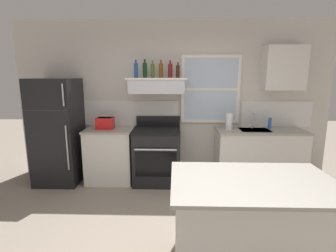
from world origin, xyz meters
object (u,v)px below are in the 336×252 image
(bottle_brown_stout, at_px, (178,71))
(paper_towel_roll, at_px, (229,121))
(toaster, at_px, (105,123))
(dish_soap_bottle, at_px, (270,123))
(bottle_dark_green_wine, at_px, (145,70))
(bottle_blue_liqueur, at_px, (136,70))
(refrigerator, at_px, (58,132))
(stove_range, at_px, (157,155))
(bottle_red_label_wine, at_px, (170,71))
(bottle_olive_oil_square, at_px, (153,71))
(kitchen_island, at_px, (251,229))
(bottle_amber_wine, at_px, (161,70))

(bottle_brown_stout, distance_m, paper_towel_roll, 1.17)
(toaster, height_order, dish_soap_bottle, toaster)
(toaster, height_order, bottle_dark_green_wine, bottle_dark_green_wine)
(toaster, height_order, bottle_blue_liqueur, bottle_blue_liqueur)
(refrigerator, relative_size, stove_range, 1.59)
(refrigerator, bearing_deg, bottle_red_label_wine, 5.53)
(stove_range, distance_m, bottle_olive_oil_square, 1.40)
(bottle_dark_green_wine, distance_m, bottle_olive_oil_square, 0.13)
(dish_soap_bottle, distance_m, kitchen_island, 2.43)
(kitchen_island, bearing_deg, stove_range, 115.32)
(bottle_dark_green_wine, height_order, bottle_red_label_wine, bottle_dark_green_wine)
(stove_range, xyz_separation_m, bottle_blue_liqueur, (-0.33, 0.06, 1.40))
(bottle_red_label_wine, relative_size, kitchen_island, 0.20)
(bottle_red_label_wine, distance_m, dish_soap_bottle, 1.88)
(toaster, height_order, bottle_olive_oil_square, bottle_olive_oil_square)
(bottle_amber_wine, xyz_separation_m, bottle_red_label_wine, (0.15, 0.04, -0.00))
(dish_soap_bottle, bearing_deg, kitchen_island, -112.67)
(bottle_red_label_wine, bearing_deg, dish_soap_bottle, -0.68)
(bottle_amber_wine, relative_size, bottle_brown_stout, 1.16)
(stove_range, height_order, bottle_brown_stout, bottle_brown_stout)
(bottle_red_label_wine, height_order, dish_soap_bottle, bottle_red_label_wine)
(stove_range, relative_size, dish_soap_bottle, 6.06)
(toaster, relative_size, bottle_brown_stout, 1.21)
(toaster, bearing_deg, bottle_olive_oil_square, 7.22)
(bottle_amber_wine, relative_size, kitchen_island, 0.20)
(bottle_blue_liqueur, height_order, bottle_amber_wine, same)
(bottle_dark_green_wine, bearing_deg, bottle_blue_liqueur, -144.35)
(bottle_red_label_wine, bearing_deg, bottle_amber_wine, -163.46)
(stove_range, bearing_deg, paper_towel_roll, 1.81)
(bottle_red_label_wine, distance_m, paper_towel_roll, 1.27)
(bottle_dark_green_wine, height_order, bottle_amber_wine, bottle_dark_green_wine)
(bottle_brown_stout, relative_size, dish_soap_bottle, 1.36)
(bottle_olive_oil_square, distance_m, bottle_amber_wine, 0.14)
(refrigerator, bearing_deg, bottle_blue_liqueur, 3.61)
(refrigerator, relative_size, bottle_dark_green_wine, 5.85)
(bottle_dark_green_wine, bearing_deg, bottle_olive_oil_square, -9.40)
(bottle_dark_green_wine, relative_size, bottle_olive_oil_square, 1.08)
(stove_range, bearing_deg, bottle_red_label_wine, 36.58)
(refrigerator, distance_m, paper_towel_roll, 2.84)
(bottle_amber_wine, height_order, dish_soap_bottle, bottle_amber_wine)
(bottle_dark_green_wine, bearing_deg, dish_soap_bottle, -0.47)
(refrigerator, height_order, bottle_amber_wine, bottle_amber_wine)
(paper_towel_roll, bearing_deg, bottle_brown_stout, 177.97)
(refrigerator, distance_m, bottle_amber_wine, 1.99)
(bottle_blue_liqueur, height_order, kitchen_island, bottle_blue_liqueur)
(bottle_olive_oil_square, xyz_separation_m, bottle_amber_wine, (0.14, -0.02, 0.00))
(bottle_brown_stout, height_order, kitchen_island, bottle_brown_stout)
(bottle_brown_stout, xyz_separation_m, dish_soap_bottle, (1.54, 0.07, -0.85))
(bottle_dark_green_wine, bearing_deg, stove_range, -37.36)
(bottle_dark_green_wine, relative_size, paper_towel_roll, 1.10)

